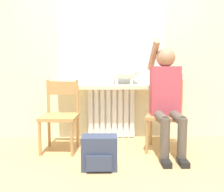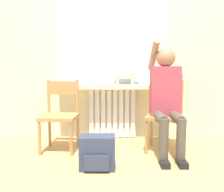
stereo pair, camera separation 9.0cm
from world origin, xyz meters
TOP-DOWN VIEW (x-y plane):
  - ground_plane at (0.00, 0.00)m, footprint 12.00×12.00m
  - wall_with_window at (0.00, 1.23)m, footprint 7.00×0.06m
  - radiator at (0.00, 1.15)m, footprint 0.67×0.08m
  - windowsill at (0.00, 1.05)m, footprint 1.54×0.31m
  - window_glass at (0.00, 1.20)m, footprint 1.47×0.01m
  - chair_left at (-0.63, 0.60)m, footprint 0.45×0.45m
  - chair_right at (0.64, 0.60)m, footprint 0.52×0.52m
  - person at (0.63, 0.49)m, footprint 0.36×1.00m
  - cat at (0.19, 1.09)m, footprint 0.51×0.12m
  - backpack at (-0.14, -0.01)m, footprint 0.35×0.24m

SIDE VIEW (x-z plane):
  - ground_plane at x=0.00m, z-range 0.00..0.00m
  - backpack at x=-0.14m, z-range 0.00..0.33m
  - radiator at x=0.00m, z-range 0.00..0.71m
  - chair_left at x=-0.63m, z-range 0.01..0.86m
  - chair_right at x=0.64m, z-range 0.01..0.86m
  - person at x=0.63m, z-range 0.02..1.36m
  - windowsill at x=0.00m, z-range 0.71..0.76m
  - cat at x=0.19m, z-range 0.79..1.03m
  - wall_with_window at x=0.00m, z-range 0.00..2.70m
  - window_glass at x=0.00m, z-range 0.76..2.04m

